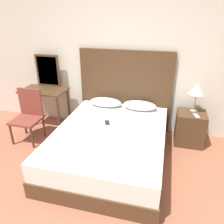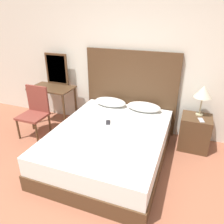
# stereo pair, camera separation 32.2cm
# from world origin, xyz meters

# --- Properties ---
(wall_back) EXTENTS (10.00, 0.06, 2.70)m
(wall_back) POSITION_xyz_m (0.00, 2.59, 1.35)
(wall_back) COLOR silver
(wall_back) RESTS_ON ground_plane
(bed) EXTENTS (1.62, 2.09, 0.51)m
(bed) POSITION_xyz_m (0.10, 1.44, 0.25)
(bed) COLOR #4C331E
(bed) RESTS_ON ground_plane
(headboard) EXTENTS (1.70, 0.05, 1.50)m
(headboard) POSITION_xyz_m (0.10, 2.51, 0.75)
(headboard) COLOR #4C331E
(headboard) RESTS_ON ground_plane
(pillow_left) EXTENTS (0.59, 0.30, 0.15)m
(pillow_left) POSITION_xyz_m (-0.21, 2.29, 0.59)
(pillow_left) COLOR white
(pillow_left) RESTS_ON bed
(pillow_right) EXTENTS (0.59, 0.30, 0.15)m
(pillow_right) POSITION_xyz_m (0.42, 2.29, 0.59)
(pillow_right) COLOR white
(pillow_right) RESTS_ON bed
(phone_on_bed) EXTENTS (0.12, 0.17, 0.01)m
(phone_on_bed) POSITION_xyz_m (-0.01, 1.65, 0.51)
(phone_on_bed) COLOR #232328
(phone_on_bed) RESTS_ON bed
(nightstand) EXTENTS (0.47, 0.43, 0.57)m
(nightstand) POSITION_xyz_m (1.30, 2.23, 0.29)
(nightstand) COLOR #4C331E
(nightstand) RESTS_ON ground_plane
(table_lamp) EXTENTS (0.28, 0.28, 0.50)m
(table_lamp) POSITION_xyz_m (1.33, 2.31, 0.97)
(table_lamp) COLOR tan
(table_lamp) RESTS_ON nightstand
(phone_on_nightstand) EXTENTS (0.11, 0.16, 0.01)m
(phone_on_nightstand) POSITION_xyz_m (1.36, 2.12, 0.58)
(phone_on_nightstand) COLOR #B7B7BC
(phone_on_nightstand) RESTS_ON nightstand
(vanity_desk) EXTENTS (0.84, 0.52, 0.76)m
(vanity_desk) POSITION_xyz_m (-1.41, 2.19, 0.62)
(vanity_desk) COLOR #4C331E
(vanity_desk) RESTS_ON ground_plane
(vanity_mirror) EXTENTS (0.48, 0.03, 0.61)m
(vanity_mirror) POSITION_xyz_m (-1.41, 2.42, 1.06)
(vanity_mirror) COLOR #4C331E
(vanity_mirror) RESTS_ON vanity_desk
(chair) EXTENTS (0.46, 0.44, 0.91)m
(chair) POSITION_xyz_m (-1.44, 1.68, 0.50)
(chair) COLOR brown
(chair) RESTS_ON ground_plane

